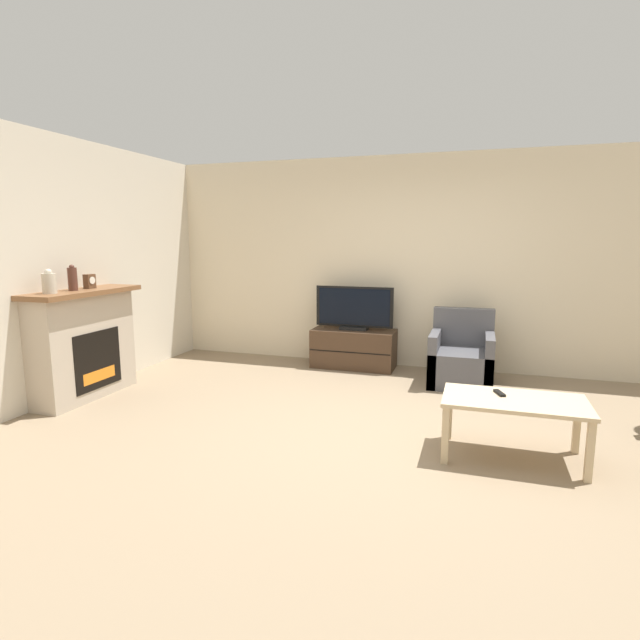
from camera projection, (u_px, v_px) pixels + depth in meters
name	position (u px, v px, depth m)	size (l,w,h in m)	color
ground_plane	(382.00, 433.00, 4.31)	(24.00, 24.00, 0.00)	#89755B
wall_back	(419.00, 263.00, 6.36)	(12.00, 0.06, 2.70)	beige
wall_left	(59.00, 269.00, 5.11)	(0.06, 12.00, 2.70)	beige
fireplace	(84.00, 343.00, 5.21)	(0.46, 1.29, 1.14)	#B7A893
mantel_vase_left	(49.00, 282.00, 4.73)	(0.13, 0.13, 0.24)	beige
mantel_vase_centre_left	(73.00, 278.00, 5.00)	(0.09, 0.09, 0.26)	#512D23
mantel_clock	(90.00, 281.00, 5.22)	(0.08, 0.11, 0.15)	brown
tv_stand	(354.00, 348.00, 6.48)	(1.06, 0.49, 0.50)	#422D1E
tv	(354.00, 310.00, 6.40)	(1.01, 0.18, 0.56)	black
armchair	(461.00, 360.00, 5.75)	(0.70, 0.76, 0.84)	#4C4C51
coffee_table	(514.00, 407.00, 3.75)	(1.04, 0.58, 0.47)	#CCB289
remote	(500.00, 393.00, 3.86)	(0.09, 0.15, 0.02)	black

